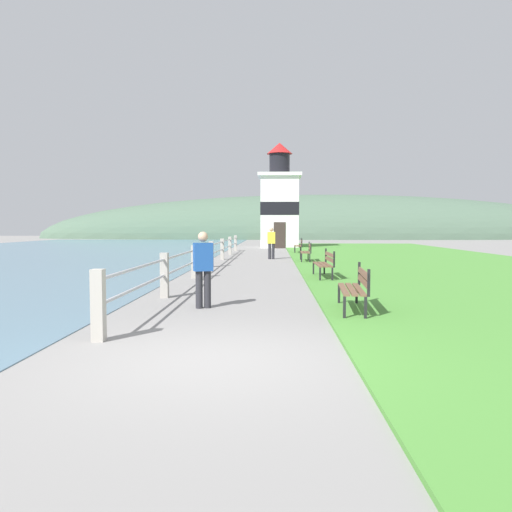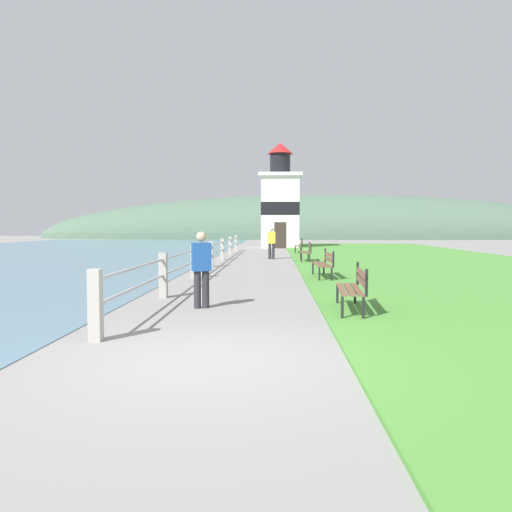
{
  "view_description": "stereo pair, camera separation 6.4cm",
  "coord_description": "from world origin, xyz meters",
  "px_view_note": "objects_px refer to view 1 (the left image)",
  "views": [
    {
      "loc": [
        0.84,
        -6.2,
        1.7
      ],
      "look_at": [
        0.05,
        17.08,
        0.3
      ],
      "focal_mm": 35.0,
      "sensor_mm": 36.0,
      "label": 1
    },
    {
      "loc": [
        0.91,
        -6.2,
        1.7
      ],
      "look_at": [
        0.05,
        17.08,
        0.3
      ],
      "focal_mm": 35.0,
      "sensor_mm": 36.0,
      "label": 2
    }
  ],
  "objects_px": {
    "park_bench_midway": "(325,262)",
    "park_bench_by_lighthouse": "(299,245)",
    "person_strolling": "(203,267)",
    "park_bench_near": "(356,286)",
    "lighthouse": "(279,204)",
    "person_by_railing": "(271,242)",
    "park_bench_far": "(307,251)"
  },
  "relations": [
    {
      "from": "park_bench_midway",
      "to": "park_bench_by_lighthouse",
      "type": "bearing_deg",
      "value": -91.17
    },
    {
      "from": "park_bench_by_lighthouse",
      "to": "person_strolling",
      "type": "height_order",
      "value": "person_strolling"
    },
    {
      "from": "park_bench_midway",
      "to": "person_strolling",
      "type": "height_order",
      "value": "person_strolling"
    },
    {
      "from": "park_bench_near",
      "to": "lighthouse",
      "type": "relative_size",
      "value": 0.22
    },
    {
      "from": "park_bench_midway",
      "to": "park_bench_by_lighthouse",
      "type": "relative_size",
      "value": 1.18
    },
    {
      "from": "person_by_railing",
      "to": "park_bench_near",
      "type": "bearing_deg",
      "value": -172.22
    },
    {
      "from": "park_bench_far",
      "to": "park_bench_by_lighthouse",
      "type": "distance_m",
      "value": 7.64
    },
    {
      "from": "park_bench_midway",
      "to": "park_bench_far",
      "type": "distance_m",
      "value": 7.52
    },
    {
      "from": "person_strolling",
      "to": "park_bench_by_lighthouse",
      "type": "bearing_deg",
      "value": -27.07
    },
    {
      "from": "park_bench_near",
      "to": "park_bench_by_lighthouse",
      "type": "xyz_separation_m",
      "value": [
        0.02,
        21.46,
        -0.0
      ]
    },
    {
      "from": "park_bench_by_lighthouse",
      "to": "person_strolling",
      "type": "relative_size",
      "value": 1.07
    },
    {
      "from": "park_bench_midway",
      "to": "park_bench_far",
      "type": "relative_size",
      "value": 1.16
    },
    {
      "from": "park_bench_by_lighthouse",
      "to": "person_strolling",
      "type": "xyz_separation_m",
      "value": [
        -3.08,
        -20.97,
        0.32
      ]
    },
    {
      "from": "person_strolling",
      "to": "park_bench_far",
      "type": "bearing_deg",
      "value": -31.58
    },
    {
      "from": "lighthouse",
      "to": "person_by_railing",
      "type": "height_order",
      "value": "lighthouse"
    },
    {
      "from": "park_bench_near",
      "to": "park_bench_midway",
      "type": "height_order",
      "value": "same"
    },
    {
      "from": "park_bench_near",
      "to": "person_by_railing",
      "type": "bearing_deg",
      "value": -79.53
    },
    {
      "from": "park_bench_near",
      "to": "person_strolling",
      "type": "relative_size",
      "value": 1.16
    },
    {
      "from": "park_bench_far",
      "to": "lighthouse",
      "type": "relative_size",
      "value": 0.21
    },
    {
      "from": "park_bench_near",
      "to": "park_bench_by_lighthouse",
      "type": "height_order",
      "value": "same"
    },
    {
      "from": "park_bench_far",
      "to": "lighthouse",
      "type": "bearing_deg",
      "value": -84.65
    },
    {
      "from": "lighthouse",
      "to": "park_bench_near",
      "type": "bearing_deg",
      "value": -87.86
    },
    {
      "from": "lighthouse",
      "to": "person_strolling",
      "type": "xyz_separation_m",
      "value": [
        -1.95,
        -29.36,
        -2.56
      ]
    },
    {
      "from": "park_bench_far",
      "to": "person_strolling",
      "type": "bearing_deg",
      "value": 78.58
    },
    {
      "from": "park_bench_near",
      "to": "park_bench_far",
      "type": "distance_m",
      "value": 13.82
    },
    {
      "from": "park_bench_far",
      "to": "park_bench_by_lighthouse",
      "type": "xyz_separation_m",
      "value": [
        0.04,
        7.64,
        -0.0
      ]
    },
    {
      "from": "park_bench_midway",
      "to": "park_bench_far",
      "type": "height_order",
      "value": "same"
    },
    {
      "from": "park_bench_midway",
      "to": "person_by_railing",
      "type": "relative_size",
      "value": 1.22
    },
    {
      "from": "park_bench_near",
      "to": "lighthouse",
      "type": "xyz_separation_m",
      "value": [
        -1.11,
        29.85,
        2.88
      ]
    },
    {
      "from": "park_bench_midway",
      "to": "person_strolling",
      "type": "relative_size",
      "value": 1.26
    },
    {
      "from": "lighthouse",
      "to": "person_strolling",
      "type": "distance_m",
      "value": 29.54
    },
    {
      "from": "park_bench_far",
      "to": "park_bench_by_lighthouse",
      "type": "relative_size",
      "value": 1.02
    }
  ]
}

